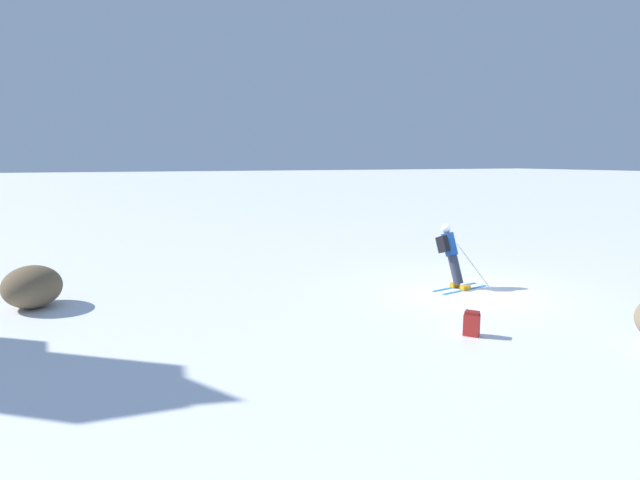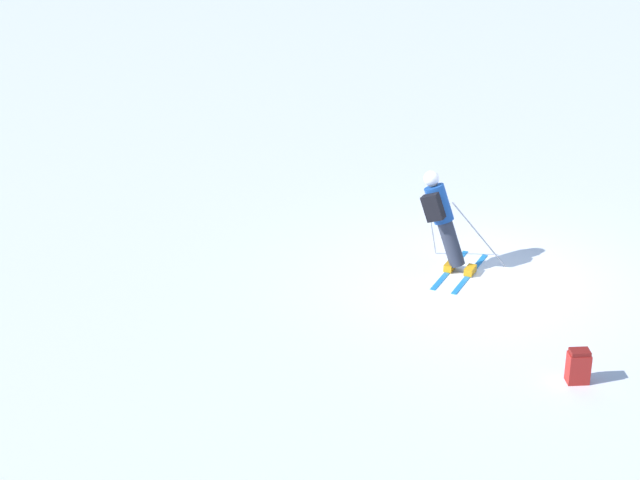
% 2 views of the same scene
% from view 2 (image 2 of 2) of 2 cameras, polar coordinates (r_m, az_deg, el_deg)
% --- Properties ---
extents(ground_plane, '(300.00, 300.00, 0.00)m').
position_cam_2_polar(ground_plane, '(18.07, 8.37, -1.96)').
color(ground_plane, white).
extents(skier, '(1.29, 1.75, 1.77)m').
position_cam_2_polar(skier, '(17.90, 6.54, 1.26)').
color(skier, '#1E7AC6').
rests_on(skier, ground).
extents(spare_backpack, '(0.37, 0.36, 0.50)m').
position_cam_2_polar(spare_backpack, '(15.21, 13.61, -6.57)').
color(spare_backpack, '#AD231E').
rests_on(spare_backpack, ground).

